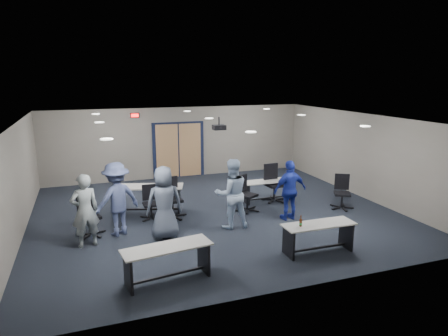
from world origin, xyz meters
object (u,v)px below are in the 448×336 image
object	(u,v)px
person_lightblue	(232,194)
person_back	(117,199)
table_front_left	(167,257)
chair_loose_right	(342,192)
chair_back_a	(151,203)
chair_back_b	(172,198)
chair_back_c	(247,194)
chair_back_d	(275,183)
person_gray	(85,211)
table_front_right	(318,233)
person_plaid	(164,203)
chair_loose_left	(90,216)
table_back_left	(148,194)
table_back_right	(267,187)
person_navy	(290,190)

from	to	relation	value
person_lightblue	person_back	world-z (taller)	person_back
table_front_left	chair_loose_right	distance (m)	6.24
table_front_left	person_lightblue	xyz separation A→B (m)	(2.13, 2.19, 0.43)
chair_back_a	chair_back_b	world-z (taller)	chair_back_b
chair_back_c	chair_loose_right	world-z (taller)	chair_back_c
chair_back_b	chair_back_d	bearing A→B (deg)	1.67
chair_back_b	person_gray	bearing A→B (deg)	-157.52
person_gray	chair_back_c	bearing A→B (deg)	-178.99
table_front_right	person_plaid	distance (m)	3.64
chair_loose_left	chair_back_a	bearing A→B (deg)	4.33
chair_back_a	chair_back_d	world-z (taller)	chair_back_d
table_back_left	person_gray	size ratio (longest dim) A/B	1.21
table_front_right	table_back_right	distance (m)	3.83
table_back_right	person_back	distance (m)	4.85
table_back_right	chair_back_a	distance (m)	3.74
chair_loose_left	person_gray	distance (m)	0.73
chair_back_a	chair_back_b	distance (m)	0.59
chair_back_d	person_navy	distance (m)	1.65
chair_back_b	chair_back_c	size ratio (longest dim) A/B	1.08
person_back	person_navy	bearing A→B (deg)	150.51
table_front_left	chair_back_a	distance (m)	3.50
table_front_left	person_back	xyz separation A→B (m)	(-0.68, 2.68, 0.44)
chair_back_d	table_back_right	bearing A→B (deg)	147.31
chair_back_b	person_back	size ratio (longest dim) A/B	0.61
chair_back_a	chair_loose_left	size ratio (longest dim) A/B	0.90
table_front_right	table_back_right	world-z (taller)	table_front_right
table_front_left	table_front_right	bearing A→B (deg)	-5.81
table_front_right	chair_loose_left	distance (m)	5.46
person_lightblue	chair_back_c	bearing A→B (deg)	-128.15
person_navy	person_back	xyz separation A→B (m)	(-4.52, 0.45, 0.09)
chair_back_c	chair_back_d	distance (m)	1.31
table_back_left	chair_back_c	xyz separation A→B (m)	(2.73, -0.79, -0.03)
chair_back_a	person_back	bearing A→B (deg)	-140.27
table_back_left	person_gray	distance (m)	2.53
chair_back_a	chair_loose_right	bearing A→B (deg)	-11.43
person_gray	person_back	world-z (taller)	person_back
chair_back_a	table_front_right	bearing A→B (deg)	-47.81
person_lightblue	person_gray	bearing A→B (deg)	2.09
table_front_right	person_plaid	xyz separation A→B (m)	(-3.04, 1.95, 0.43)
person_plaid	person_navy	distance (m)	3.47
chair_back_b	chair_back_a	bearing A→B (deg)	164.95
table_back_right	person_navy	world-z (taller)	person_navy
person_navy	chair_back_a	bearing A→B (deg)	-22.24
chair_back_a	person_gray	distance (m)	2.18
person_lightblue	chair_back_d	bearing A→B (deg)	-139.37
chair_back_c	chair_back_b	bearing A→B (deg)	146.92
chair_back_d	table_back_left	bearing A→B (deg)	171.98
chair_back_b	person_navy	bearing A→B (deg)	-26.89
person_navy	person_back	distance (m)	4.55
table_front_left	person_plaid	world-z (taller)	person_plaid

